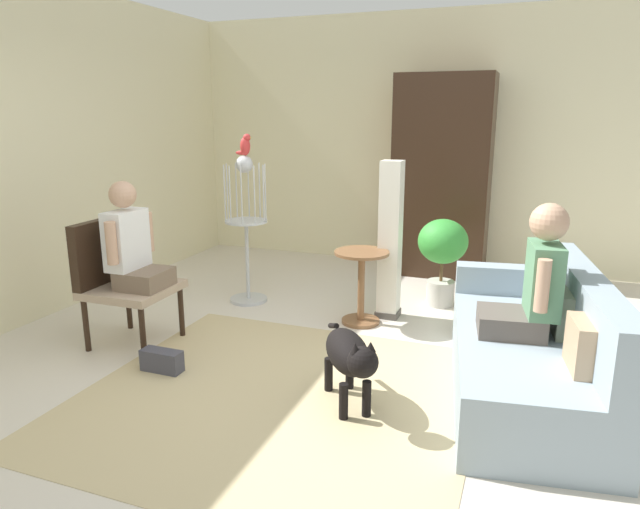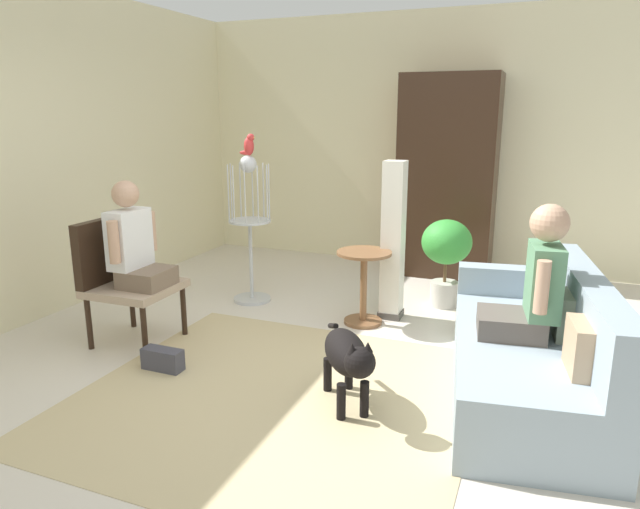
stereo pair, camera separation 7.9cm
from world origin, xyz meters
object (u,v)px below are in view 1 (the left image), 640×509
person_on_armchair (132,244)px  armoire_cabinet (442,177)px  column_lamp (390,242)px  person_on_couch (534,282)px  couch (533,352)px  potted_plant (443,249)px  round_end_table (361,281)px  parrot (245,145)px  handbag (162,361)px  armchair (118,273)px  bird_cage_stand (246,229)px  dog (349,355)px

person_on_armchair → armoire_cabinet: (1.88, 2.90, 0.29)m
column_lamp → armoire_cabinet: (0.18, 1.60, 0.40)m
person_on_couch → armoire_cabinet: size_ratio=0.38×
couch → potted_plant: (-0.84, 1.59, 0.25)m
round_end_table → column_lamp: column_lamp is taller
couch → parrot: bearing=157.9°
parrot → handbag: size_ratio=0.65×
armchair → bird_cage_stand: 1.34m
armchair → parrot: bearing=68.3°
person_on_couch → bird_cage_stand: bearing=157.1°
person_on_couch → person_on_armchair: (-2.89, -0.16, 0.04)m
bird_cage_stand → dog: bearing=-46.2°
dog → handbag: dog is taller
column_lamp → person_on_couch: bearing=-43.9°
column_lamp → parrot: bearing=-177.7°
round_end_table → column_lamp: (0.19, 0.24, 0.31)m
round_end_table → handbag: round_end_table is taller
bird_cage_stand → column_lamp: bird_cage_stand is taller
person_on_couch → potted_plant: person_on_couch is taller
round_end_table → bird_cage_stand: size_ratio=0.46×
armchair → armoire_cabinet: bearing=54.9°
bird_cage_stand → person_on_couch: bearing=-22.9°
armchair → handbag: 0.88m
person_on_couch → potted_plant: bearing=116.2°
column_lamp → round_end_table: bearing=-128.0°
couch → handbag: couch is taller
potted_plant → column_lamp: size_ratio=0.60×
round_end_table → potted_plant: (0.57, 0.73, 0.16)m
bird_cage_stand → potted_plant: bird_cage_stand is taller
person_on_armchair → round_end_table: size_ratio=1.26×
handbag → person_on_couch: bearing=12.2°
armchair → person_on_armchair: (0.15, 0.00, 0.24)m
armchair → round_end_table: (1.67, 1.07, -0.19)m
person_on_armchair → bird_cage_stand: size_ratio=0.58×
person_on_couch → armoire_cabinet: armoire_cabinet is taller
armchair → potted_plant: size_ratio=1.18×
couch → armoire_cabinet: size_ratio=0.91×
person_on_couch → handbag: (-2.42, -0.52, -0.69)m
person_on_armchair → person_on_couch: bearing=3.2°
bird_cage_stand → column_lamp: (1.38, 0.06, -0.02)m
person_on_armchair → bird_cage_stand: bird_cage_stand is taller
parrot → armoire_cabinet: size_ratio=0.09×
couch → person_on_armchair: 2.98m
armchair → armoire_cabinet: size_ratio=0.45×
bird_cage_stand → potted_plant: (1.77, 0.54, -0.17)m
column_lamp → armoire_cabinet: bearing=83.7°
person_on_couch → round_end_table: (-1.37, 0.90, -0.39)m
potted_plant → column_lamp: column_lamp is taller
couch → person_on_armchair: person_on_armchair is taller
person_on_armchair → handbag: 0.94m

